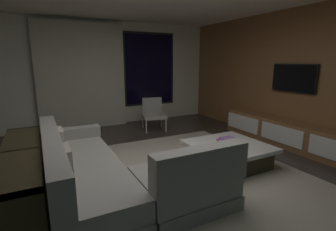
{
  "coord_description": "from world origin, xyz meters",
  "views": [
    {
      "loc": [
        -1.57,
        -3.02,
        1.68
      ],
      "look_at": [
        0.62,
        1.15,
        0.66
      ],
      "focal_mm": 26.8,
      "sensor_mm": 36.0,
      "label": 1
    }
  ],
  "objects": [
    {
      "name": "floor",
      "position": [
        0.0,
        0.0,
        0.0
      ],
      "size": [
        9.2,
        9.2,
        0.0
      ],
      "primitive_type": "plane",
      "color": "#332B26"
    },
    {
      "name": "media_wall",
      "position": [
        3.06,
        0.0,
        1.35
      ],
      "size": [
        0.12,
        7.8,
        2.7
      ],
      "color": "brown",
      "rests_on": "floor"
    },
    {
      "name": "book_stack_on_coffee_table",
      "position": [
        1.07,
        -0.05,
        0.42
      ],
      "size": [
        0.28,
        0.22,
        0.12
      ],
      "color": "#649E94",
      "rests_on": "coffee_table"
    },
    {
      "name": "console_table_behind_couch",
      "position": [
        -1.8,
        0.0,
        0.42
      ],
      "size": [
        0.4,
        2.1,
        0.74
      ],
      "color": "#352D1A",
      "rests_on": "floor"
    },
    {
      "name": "coffee_table",
      "position": [
        1.11,
        -0.05,
        0.19
      ],
      "size": [
        1.16,
        1.16,
        0.36
      ],
      "color": "#352D1A",
      "rests_on": "floor"
    },
    {
      "name": "accent_chair_near_window",
      "position": [
        0.94,
        2.55,
        0.43
      ],
      "size": [
        0.65,
        0.66,
        0.78
      ],
      "color": "#B2ADA0",
      "rests_on": "floor"
    },
    {
      "name": "back_wall_with_window",
      "position": [
        -0.06,
        3.62,
        1.34
      ],
      "size": [
        6.6,
        0.3,
        2.7
      ],
      "color": "silver",
      "rests_on": "floor"
    },
    {
      "name": "media_console",
      "position": [
        2.77,
        0.05,
        0.25
      ],
      "size": [
        0.46,
        3.1,
        0.52
      ],
      "color": "brown",
      "rests_on": "floor"
    },
    {
      "name": "area_rug",
      "position": [
        0.35,
        -0.1,
        0.01
      ],
      "size": [
        3.2,
        3.8,
        0.01
      ],
      "primitive_type": "cube",
      "color": "#ADA391",
      "rests_on": "floor"
    },
    {
      "name": "sectional_couch",
      "position": [
        -0.89,
        -0.12,
        0.29
      ],
      "size": [
        1.98,
        2.5,
        0.82
      ],
      "color": "gray",
      "rests_on": "floor"
    },
    {
      "name": "mounted_tv",
      "position": [
        2.95,
        0.25,
        1.35
      ],
      "size": [
        0.05,
        0.96,
        0.56
      ],
      "color": "black"
    }
  ]
}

